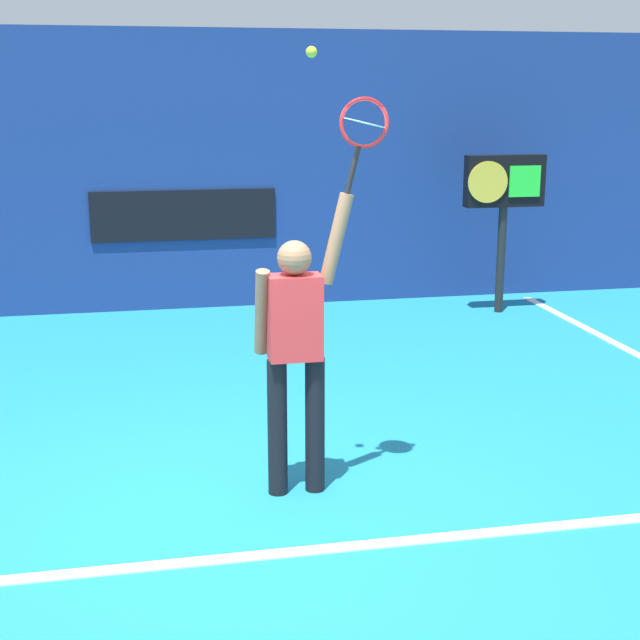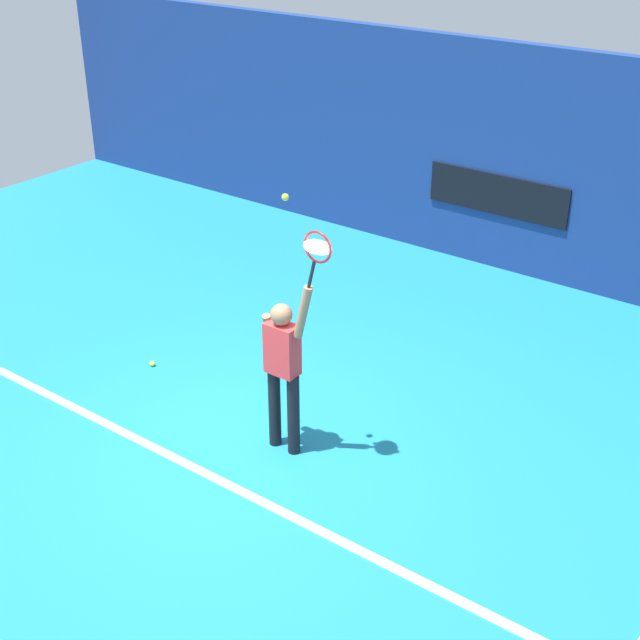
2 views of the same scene
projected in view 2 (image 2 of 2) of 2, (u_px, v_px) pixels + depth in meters
name	position (u px, v px, depth m)	size (l,w,h in m)	color
ground_plane	(239.00, 447.00, 9.40)	(18.00, 18.00, 0.00)	teal
back_wall	(504.00, 159.00, 12.83)	(18.00, 0.20, 3.31)	navy
sponsor_banner_center	(497.00, 195.00, 12.98)	(2.20, 0.03, 0.60)	black
court_baseline	(204.00, 473.00, 9.01)	(10.00, 0.10, 0.01)	white
tennis_player	(283.00, 365.00, 8.94)	(0.63, 0.31, 1.98)	black
tennis_racket	(317.00, 250.00, 8.07)	(0.38, 0.27, 0.63)	black
tennis_ball	(285.00, 197.00, 8.01)	(0.07, 0.07, 0.07)	#CCE033
spare_ball	(152.00, 364.00, 10.88)	(0.07, 0.07, 0.07)	#CCE033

